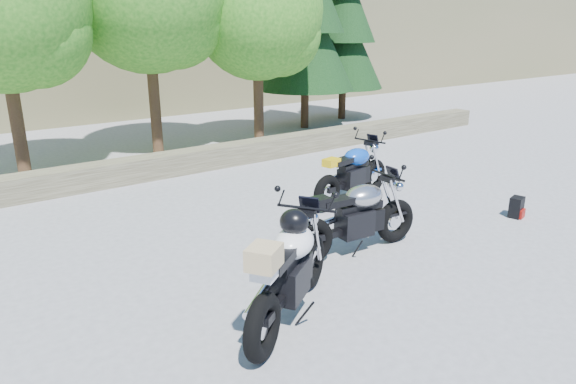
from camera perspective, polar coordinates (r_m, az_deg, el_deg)
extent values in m
plane|color=gray|center=(7.42, 3.38, -7.72)|extent=(90.00, 90.00, 0.00)
cube|color=brown|center=(11.83, -13.87, 2.90)|extent=(22.00, 0.55, 0.50)
cylinder|color=#382314|center=(12.56, -28.07, 8.07)|extent=(0.28, 0.28, 3.02)
sphere|color=#1E6817|center=(12.24, -26.60, 15.76)|extent=(2.38, 2.38, 2.38)
cylinder|color=#382314|center=(13.79, -14.70, 10.97)|extent=(0.28, 0.28, 3.36)
sphere|color=#1E6817|center=(13.63, -12.77, 18.63)|extent=(2.64, 2.64, 2.64)
cylinder|color=#382314|center=(14.58, -3.31, 10.97)|extent=(0.28, 0.28, 2.91)
sphere|color=#1E6817|center=(14.48, -3.47, 19.58)|extent=(3.54, 3.54, 3.54)
sphere|color=#1E6817|center=(14.51, -1.02, 17.14)|extent=(2.29, 2.29, 2.29)
cylinder|color=#382314|center=(17.10, 1.89, 10.74)|extent=(0.26, 0.26, 2.16)
cone|color=black|center=(16.97, 1.95, 16.78)|extent=(3.17, 3.17, 3.24)
cylinder|color=#382314|center=(18.98, 6.06, 10.99)|extent=(0.26, 0.26, 1.92)
cone|color=black|center=(18.86, 6.22, 15.82)|extent=(2.82, 2.82, 2.88)
cone|color=black|center=(18.87, 6.38, 20.10)|extent=(2.18, 2.18, 2.56)
torus|color=black|center=(8.10, 11.81, -3.16)|extent=(0.70, 0.23, 0.69)
torus|color=black|center=(7.19, 2.65, -5.55)|extent=(0.70, 0.23, 0.69)
cylinder|color=silver|center=(8.10, 11.81, -3.16)|extent=(0.24, 0.06, 0.24)
cylinder|color=silver|center=(7.19, 2.65, -5.55)|extent=(0.24, 0.06, 0.24)
cube|color=black|center=(7.56, 7.42, -3.42)|extent=(0.54, 0.37, 0.39)
cube|color=black|center=(7.52, 7.94, -1.63)|extent=(0.77, 0.24, 0.11)
ellipsoid|color=#A3A3A7|center=(7.52, 8.44, -0.44)|extent=(0.65, 0.47, 0.33)
cube|color=black|center=(7.24, 5.54, -1.06)|extent=(0.56, 0.28, 0.10)
cube|color=black|center=(7.05, 3.44, -1.18)|extent=(0.32, 0.24, 0.14)
cylinder|color=black|center=(7.72, 10.99, 1.83)|extent=(0.10, 0.71, 0.03)
sphere|color=silver|center=(7.89, 11.85, 0.73)|extent=(0.19, 0.19, 0.19)
torus|color=black|center=(6.60, 2.59, -7.69)|extent=(0.69, 0.54, 0.71)
torus|color=black|center=(5.27, -2.85, -14.79)|extent=(0.69, 0.54, 0.71)
cylinder|color=silver|center=(6.60, 2.59, -7.69)|extent=(0.23, 0.17, 0.25)
cylinder|color=silver|center=(5.27, -2.85, -14.79)|extent=(0.23, 0.17, 0.25)
cube|color=black|center=(5.84, 0.13, -9.80)|extent=(0.63, 0.57, 0.40)
cube|color=black|center=(5.79, 0.40, -7.31)|extent=(0.75, 0.58, 0.11)
ellipsoid|color=white|center=(5.80, 0.66, -5.61)|extent=(0.77, 0.71, 0.34)
cube|color=black|center=(5.38, -1.08, -7.57)|extent=(0.60, 0.51, 0.10)
cube|color=white|center=(5.08, -2.46, -8.63)|extent=(0.38, 0.36, 0.14)
cylinder|color=black|center=(6.09, 2.06, -1.82)|extent=(0.44, 0.63, 0.04)
sphere|color=silver|center=(6.32, 2.55, -2.93)|extent=(0.20, 0.20, 0.20)
ellipsoid|color=black|center=(5.70, 0.67, -3.35)|extent=(0.44, 0.45, 0.30)
cube|color=tan|center=(4.97, -2.68, -7.23)|extent=(0.44, 0.43, 0.22)
torus|color=black|center=(10.49, 9.52, 1.79)|extent=(0.70, 0.30, 0.68)
torus|color=black|center=(9.29, 4.35, -0.12)|extent=(0.70, 0.30, 0.68)
cylinder|color=silver|center=(10.49, 9.52, 1.79)|extent=(0.24, 0.09, 0.23)
cylinder|color=silver|center=(9.29, 4.35, -0.12)|extent=(0.24, 0.09, 0.23)
cube|color=black|center=(9.82, 7.05, 1.58)|extent=(0.56, 0.41, 0.38)
cube|color=black|center=(9.82, 7.35, 2.98)|extent=(0.76, 0.31, 0.11)
ellipsoid|color=#0B3FAD|center=(9.84, 7.64, 3.89)|extent=(0.68, 0.52, 0.32)
cube|color=black|center=(9.47, 6.01, 3.40)|extent=(0.57, 0.33, 0.10)
cube|color=yellow|center=(9.22, 4.84, 3.30)|extent=(0.33, 0.27, 0.14)
cylinder|color=black|center=(10.13, 9.08, 5.65)|extent=(0.17, 0.69, 0.03)
sphere|color=silver|center=(10.31, 9.56, 4.81)|extent=(0.19, 0.19, 0.19)
cube|color=black|center=(9.87, 24.04, -1.54)|extent=(0.31, 0.25, 0.37)
cube|color=maroon|center=(9.87, 24.60, -2.23)|extent=(0.21, 0.09, 0.15)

